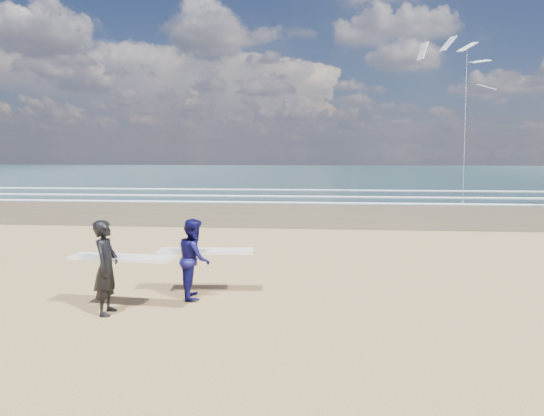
# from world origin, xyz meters

# --- Properties ---
(ocean) EXTENTS (220.00, 100.00, 0.02)m
(ocean) POSITION_xyz_m (20.00, 72.00, 0.01)
(ocean) COLOR #193438
(ocean) RESTS_ON ground
(foam_breakers) EXTENTS (220.00, 11.70, 0.05)m
(foam_breakers) POSITION_xyz_m (20.00, 28.10, 0.05)
(foam_breakers) COLOR white
(foam_breakers) RESTS_ON ground
(surfer_near) EXTENTS (2.24, 1.08, 1.93)m
(surfer_near) POSITION_xyz_m (-0.56, 0.56, 0.98)
(surfer_near) COLOR black
(surfer_near) RESTS_ON ground
(surfer_far) EXTENTS (2.23, 1.21, 1.81)m
(surfer_far) POSITION_xyz_m (0.92, 1.82, 0.91)
(surfer_far) COLOR #0D0B42
(surfer_far) RESTS_ON ground
(kite_1) EXTENTS (6.12, 4.77, 11.93)m
(kite_1) POSITION_xyz_m (13.77, 26.24, 6.70)
(kite_1) COLOR slate
(kite_1) RESTS_ON ground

